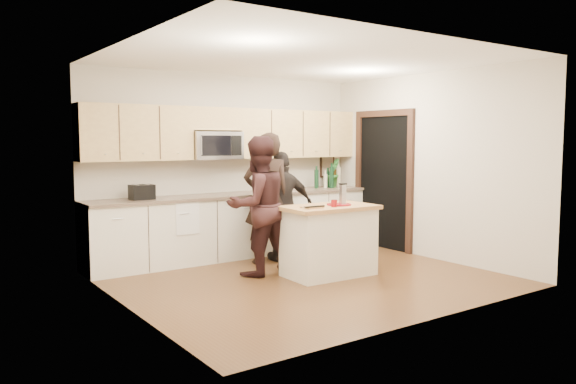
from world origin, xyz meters
TOP-DOWN VIEW (x-y plane):
  - floor at (0.00, 0.00)m, footprint 4.50×4.50m
  - room_shell at (0.00, 0.00)m, footprint 4.52×4.02m
  - back_cabinetry at (0.00, 1.69)m, footprint 4.50×0.66m
  - upper_cabinetry at (0.03, 1.83)m, footprint 4.50×0.33m
  - microwave at (-0.31, 1.80)m, footprint 0.76×0.41m
  - doorway at (2.23, 0.90)m, footprint 0.06×1.25m
  - framed_picture at (1.95, 1.98)m, footprint 0.30×0.03m
  - dish_towel at (-0.95, 1.50)m, footprint 0.34×0.60m
  - island at (0.34, -0.04)m, footprint 1.23×0.75m
  - red_plate at (0.48, -0.07)m, footprint 0.31×0.31m
  - box_grater at (0.52, -0.09)m, footprint 0.09×0.06m
  - drink_glass at (0.31, -0.19)m, footprint 0.08×0.08m
  - cutting_board at (0.01, -0.11)m, footprint 0.24×0.21m
  - tongs at (-0.01, -0.19)m, footprint 0.29×0.04m
  - knife at (-0.08, -0.19)m, footprint 0.20×0.03m
  - toaster at (-1.47, 1.67)m, footprint 0.30×0.22m
  - bottle_cluster at (1.78, 1.71)m, footprint 0.62×0.26m
  - orchid at (1.86, 1.72)m, footprint 0.34×0.33m
  - woman_left at (0.10, 1.03)m, footprint 0.77×0.62m
  - woman_center at (-0.38, 0.51)m, footprint 0.88×0.70m
  - woman_right at (0.40, 1.08)m, footprint 0.98×0.57m

SIDE VIEW (x-z plane):
  - floor at x=0.00m, z-range 0.00..0.00m
  - island at x=0.34m, z-range 0.00..0.90m
  - back_cabinetry at x=0.00m, z-range 0.00..0.94m
  - woman_right at x=0.40m, z-range 0.00..1.57m
  - dish_towel at x=-0.95m, z-range 0.56..1.04m
  - woman_center at x=-0.38m, z-range 0.00..1.78m
  - red_plate at x=0.48m, z-range 0.90..0.92m
  - cutting_board at x=0.01m, z-range 0.90..0.92m
  - woman_left at x=0.10m, z-range 0.00..1.83m
  - knife at x=-0.08m, z-range 0.92..0.92m
  - tongs at x=-0.01m, z-range 0.92..0.93m
  - drink_glass at x=0.31m, z-range 0.90..0.99m
  - toaster at x=-1.47m, z-range 0.94..1.14m
  - box_grater at x=0.52m, z-range 0.92..1.18m
  - bottle_cluster at x=1.78m, z-range 0.92..1.32m
  - doorway at x=2.23m, z-range 0.06..2.26m
  - orchid at x=1.86m, z-range 0.94..1.42m
  - framed_picture at x=1.95m, z-range 1.09..1.47m
  - microwave at x=-0.31m, z-range 1.45..1.85m
  - room_shell at x=0.00m, z-range 0.38..3.09m
  - upper_cabinetry at x=0.03m, z-range 1.47..2.22m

